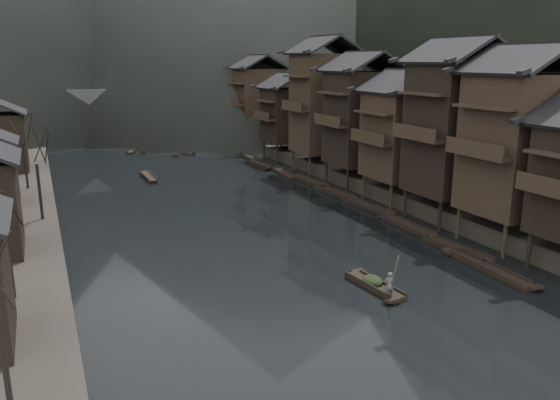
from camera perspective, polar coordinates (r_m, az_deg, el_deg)
water at (r=37.44m, az=2.83°, el=-7.47°), size 300.00×300.00×0.00m
right_bank at (r=88.21m, az=11.60°, el=5.63°), size 40.00×200.00×1.80m
stilt_houses at (r=60.44m, az=9.45°, el=9.69°), size 9.00×67.60×17.07m
bare_trees at (r=44.54m, az=-25.14°, el=2.77°), size 3.43×43.49×6.85m
moored_sampans at (r=65.56m, az=1.68°, el=2.32°), size 3.21×72.05×0.47m
midriver_boats at (r=80.50m, az=-13.14°, el=4.22°), size 10.37×27.58×0.45m
stone_bridge at (r=104.55m, az=-15.33°, el=9.08°), size 40.00×6.00×9.00m
hero_sampan at (r=35.17m, az=9.83°, el=-8.81°), size 1.60×5.30×0.44m
cargo_heap at (r=35.14m, az=9.68°, el=-7.80°), size 1.15×1.51×0.69m
boatman at (r=33.28m, az=11.36°, el=-8.31°), size 0.66×0.49×1.62m
bamboo_pole at (r=32.44m, az=11.89°, el=-3.72°), size 1.02×2.32×3.92m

